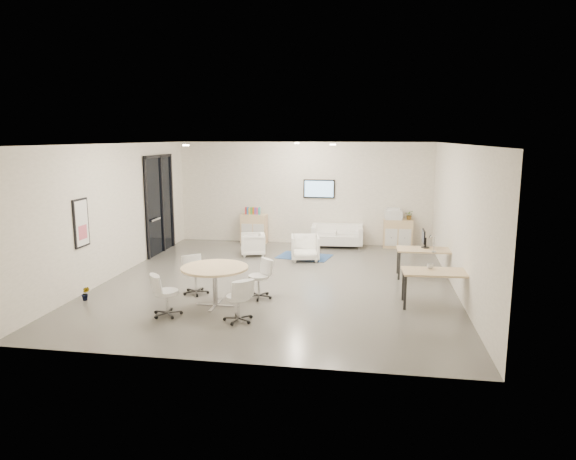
% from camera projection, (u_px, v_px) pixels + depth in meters
% --- Properties ---
extents(room_shell, '(9.60, 10.60, 4.80)m').
position_uv_depth(room_shell, '(278.00, 214.00, 11.83)').
color(room_shell, '#5E5C56').
rests_on(room_shell, ground).
extents(glass_door, '(0.09, 1.90, 2.85)m').
position_uv_depth(glass_door, '(160.00, 202.00, 14.90)').
color(glass_door, black).
rests_on(glass_door, room_shell).
extents(artwork, '(0.05, 0.54, 1.04)m').
position_uv_depth(artwork, '(81.00, 223.00, 10.90)').
color(artwork, black).
rests_on(artwork, room_shell).
extents(wall_tv, '(0.98, 0.06, 0.58)m').
position_uv_depth(wall_tv, '(319.00, 189.00, 16.06)').
color(wall_tv, black).
rests_on(wall_tv, room_shell).
extents(ceiling_spots, '(3.14, 4.14, 0.03)m').
position_uv_depth(ceiling_spots, '(276.00, 144.00, 12.38)').
color(ceiling_spots, '#FFEAC6').
rests_on(ceiling_spots, room_shell).
extents(sideboard_left, '(0.82, 0.43, 0.92)m').
position_uv_depth(sideboard_left, '(254.00, 229.00, 16.41)').
color(sideboard_left, '#DAAF83').
rests_on(sideboard_left, room_shell).
extents(sideboard_right, '(0.88, 0.42, 0.88)m').
position_uv_depth(sideboard_right, '(398.00, 234.00, 15.71)').
color(sideboard_right, '#DAAF83').
rests_on(sideboard_right, room_shell).
extents(books, '(0.48, 0.14, 0.22)m').
position_uv_depth(books, '(253.00, 211.00, 16.32)').
color(books, red).
rests_on(books, sideboard_left).
extents(printer, '(0.54, 0.46, 0.36)m').
position_uv_depth(printer, '(393.00, 214.00, 15.63)').
color(printer, white).
rests_on(printer, sideboard_right).
extents(loveseat, '(1.61, 0.87, 0.59)m').
position_uv_depth(loveseat, '(337.00, 236.00, 15.87)').
color(loveseat, white).
rests_on(loveseat, room_shell).
extents(blue_rug, '(1.62, 1.24, 0.01)m').
position_uv_depth(blue_rug, '(304.00, 256.00, 14.58)').
color(blue_rug, '#305895').
rests_on(blue_rug, room_shell).
extents(armchair_left, '(0.78, 0.81, 0.69)m').
position_uv_depth(armchair_left, '(253.00, 243.00, 14.71)').
color(armchair_left, white).
rests_on(armchair_left, room_shell).
extents(armchair_right, '(0.86, 0.82, 0.77)m').
position_uv_depth(armchair_right, '(305.00, 247.00, 14.08)').
color(armchair_right, white).
rests_on(armchair_right, room_shell).
extents(desk_rear, '(1.36, 0.69, 0.71)m').
position_uv_depth(desk_rear, '(426.00, 252.00, 12.30)').
color(desk_rear, '#DAAF83').
rests_on(desk_rear, room_shell).
extents(desk_front, '(1.44, 0.78, 0.73)m').
position_uv_depth(desk_front, '(438.00, 275.00, 10.17)').
color(desk_front, '#DAAF83').
rests_on(desk_front, room_shell).
extents(monitor, '(0.20, 0.50, 0.44)m').
position_uv_depth(monitor, '(424.00, 238.00, 12.39)').
color(monitor, black).
rests_on(monitor, desk_rear).
extents(round_table, '(1.34, 1.34, 0.81)m').
position_uv_depth(round_table, '(215.00, 271.00, 10.19)').
color(round_table, '#DAAF83').
rests_on(round_table, room_shell).
extents(meeting_chairs, '(2.31, 2.31, 0.82)m').
position_uv_depth(meeting_chairs, '(215.00, 286.00, 10.25)').
color(meeting_chairs, white).
rests_on(meeting_chairs, room_shell).
extents(plant_cabinet, '(0.29, 0.31, 0.22)m').
position_uv_depth(plant_cabinet, '(409.00, 216.00, 15.57)').
color(plant_cabinet, '#3F7F3F').
rests_on(plant_cabinet, sideboard_right).
extents(plant_floor, '(0.24, 0.33, 0.13)m').
position_uv_depth(plant_floor, '(86.00, 297.00, 10.66)').
color(plant_floor, '#3F7F3F').
rests_on(plant_floor, room_shell).
extents(cup, '(0.14, 0.12, 0.12)m').
position_uv_depth(cup, '(430.00, 266.00, 10.34)').
color(cup, white).
rests_on(cup, desk_front).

